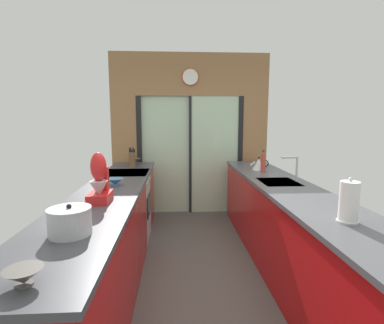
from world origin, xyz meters
The scene contains 15 objects.
ground_plane centered at (0.00, 0.60, -0.01)m, with size 5.04×7.60×0.02m, color #4C4742.
back_wall_unit centered at (0.00, 2.40, 1.52)m, with size 2.64×0.12×2.70m.
left_counter_run centered at (-0.91, 0.13, 0.47)m, with size 0.62×3.80×0.92m.
right_counter_run centered at (0.91, 0.30, 0.46)m, with size 0.62×3.80×0.92m.
sink_faucet centered at (1.06, 0.55, 1.11)m, with size 0.19×0.02×0.28m.
oven_range centered at (-0.91, 1.25, 0.46)m, with size 0.60×0.60×0.92m.
mixing_bowl_near centered at (-0.89, -1.41, 0.96)m, with size 0.16×0.16×0.07m.
mixing_bowl_mid centered at (-0.89, 0.46, 0.96)m, with size 0.18×0.18×0.08m.
mixing_bowl_far centered at (-0.89, 2.01, 0.97)m, with size 0.19×0.19×0.08m.
knife_block centered at (-0.89, 1.71, 1.03)m, with size 0.09×0.14×0.29m.
stand_mixer centered at (-0.89, -0.16, 1.08)m, with size 0.17×0.27×0.42m.
stock_pot centered at (-0.89, -0.87, 1.00)m, with size 0.25×0.25×0.19m.
kettle centered at (0.89, 1.34, 1.00)m, with size 0.26×0.19×0.18m.
soap_bottle centered at (0.89, 1.15, 1.05)m, with size 0.06×0.06×0.29m.
paper_towel_roll centered at (0.89, -0.76, 1.06)m, with size 0.14×0.14×0.31m.
Camera 1 is at (-0.26, -2.58, 1.60)m, focal length 27.32 mm.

